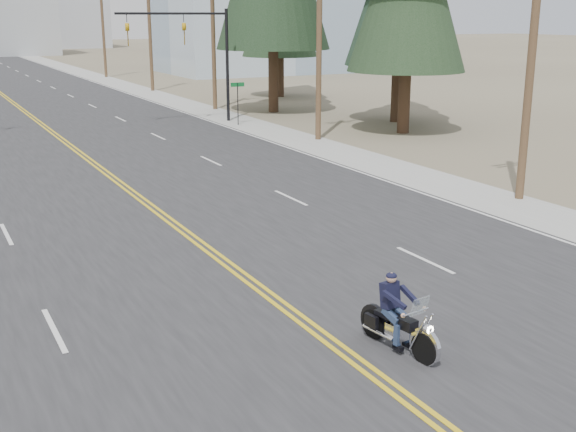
# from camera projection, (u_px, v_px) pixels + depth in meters

# --- Properties ---
(ground_plane) EXTENTS (400.00, 400.00, 0.00)m
(ground_plane) POSITION_uv_depth(u_px,v_px,m) (349.00, 357.00, 14.40)
(ground_plane) COLOR #776D56
(ground_plane) RESTS_ON ground
(sidewalk_right) EXTENTS (3.00, 200.00, 0.01)m
(sidewalk_right) POSITION_uv_depth(u_px,v_px,m) (97.00, 77.00, 79.29)
(sidewalk_right) COLOR #A5A5A0
(sidewalk_right) RESTS_ON ground
(traffic_mast_right) EXTENTS (7.10, 0.26, 7.00)m
(traffic_mast_right) POSITION_uv_depth(u_px,v_px,m) (196.00, 43.00, 44.40)
(traffic_mast_right) COLOR black
(traffic_mast_right) RESTS_ON ground
(street_sign) EXTENTS (0.90, 0.06, 2.62)m
(street_sign) POSITION_uv_depth(u_px,v_px,m) (238.00, 96.00, 44.35)
(street_sign) COLOR black
(street_sign) RESTS_ON ground
(utility_pole_a) EXTENTS (2.20, 0.30, 11.00)m
(utility_pole_a) POSITION_uv_depth(u_px,v_px,m) (533.00, 41.00, 25.27)
(utility_pole_a) COLOR brown
(utility_pole_a) RESTS_ON ground
(utility_pole_b) EXTENTS (2.20, 0.30, 11.50)m
(utility_pole_b) POSITION_uv_depth(u_px,v_px,m) (319.00, 27.00, 38.01)
(utility_pole_b) COLOR brown
(utility_pole_b) RESTS_ON ground
(utility_pole_c) EXTENTS (2.20, 0.30, 11.00)m
(utility_pole_c) POSITION_uv_depth(u_px,v_px,m) (213.00, 28.00, 50.88)
(utility_pole_c) COLOR brown
(utility_pole_c) RESTS_ON ground
(utility_pole_d) EXTENTS (2.20, 0.30, 11.50)m
(utility_pole_d) POSITION_uv_depth(u_px,v_px,m) (149.00, 23.00, 63.62)
(utility_pole_d) COLOR brown
(utility_pole_d) RESTS_ON ground
(utility_pole_e) EXTENTS (2.20, 0.30, 11.00)m
(utility_pole_e) POSITION_uv_depth(u_px,v_px,m) (103.00, 24.00, 78.20)
(utility_pole_e) COLOR brown
(utility_pole_e) RESTS_ON ground
(haze_bldg_c) EXTENTS (16.00, 12.00, 18.00)m
(haze_bldg_c) POSITION_uv_depth(u_px,v_px,m) (205.00, 1.00, 123.75)
(haze_bldg_c) COLOR #B7BCC6
(haze_bldg_c) RESTS_ON ground
(haze_bldg_e) EXTENTS (14.00, 14.00, 12.00)m
(haze_bldg_e) POSITION_uv_depth(u_px,v_px,m) (70.00, 18.00, 152.01)
(haze_bldg_e) COLOR #B7BCC6
(haze_bldg_e) RESTS_ON ground
(motorcyclist) EXTENTS (1.16, 2.15, 1.60)m
(motorcyclist) POSITION_uv_depth(u_px,v_px,m) (400.00, 314.00, 14.48)
(motorcyclist) COLOR black
(motorcyclist) RESTS_ON ground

